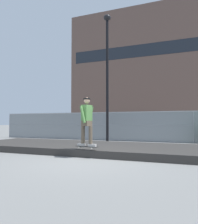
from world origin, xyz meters
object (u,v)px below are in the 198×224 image
Objects in this scene: skateboard at (87,147)px; parked_car_near at (72,126)px; street_lamp at (107,64)px; parked_car_mid at (138,127)px; skater at (87,119)px.

parked_car_near reaches higher than skateboard.
street_lamp reaches higher than parked_car_mid.
parked_car_mid is (1.22, 3.23, -3.89)m from street_lamp.
skater is 10.72m from parked_car_near.
skater reaches higher than skateboard.
street_lamp is at bearing -39.97° from parked_car_near.
parked_car_near is (-5.53, 9.17, 0.47)m from skateboard.
skateboard is 10.72m from parked_car_near.
skater is 8.76m from parked_car_mid.
skater reaches higher than parked_car_near.
skateboard is at bearing -90.39° from parked_car_mid.
parked_car_near is at bearing 175.62° from parked_car_mid.
parked_car_near is 5.60m from parked_car_mid.
street_lamp is (-1.16, 5.51, 3.41)m from skater.
skater is 0.37× the size of parked_car_near.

